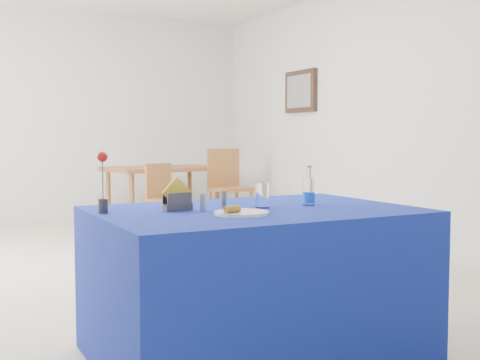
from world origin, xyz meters
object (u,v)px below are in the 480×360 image
blue_table (255,282)px  chair_bg_left (164,194)px  water_bottle (309,192)px  chair_bg_right (227,182)px  plate (241,213)px  oak_table (163,173)px

blue_table → chair_bg_left: (0.94, 3.85, 0.10)m
water_bottle → chair_bg_right: size_ratio=0.22×
blue_table → water_bottle: (0.34, 0.02, 0.45)m
plate → water_bottle: size_ratio=1.21×
plate → oak_table: size_ratio=0.17×
water_bottle → chair_bg_left: water_bottle is taller
oak_table → chair_bg_left: (-0.27, -0.74, -0.20)m
water_bottle → chair_bg_left: (0.60, 3.83, -0.35)m
oak_table → blue_table: bearing=-104.7°
plate → blue_table: (0.18, 0.18, -0.39)m
blue_table → chair_bg_left: bearing=76.3°
blue_table → water_bottle: bearing=3.0°
chair_bg_left → chair_bg_right: size_ratio=0.84×
plate → chair_bg_right: (2.04, 4.25, -0.20)m
oak_table → chair_bg_right: 0.85m
chair_bg_left → water_bottle: bearing=-118.2°
oak_table → chair_bg_left: bearing=-110.0°
plate → chair_bg_left: size_ratio=0.31×
chair_bg_right → oak_table: bearing=140.8°
plate → chair_bg_left: 4.19m
plate → blue_table: bearing=45.5°
blue_table → oak_table: 4.75m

